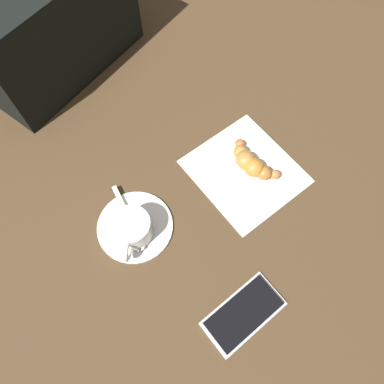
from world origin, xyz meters
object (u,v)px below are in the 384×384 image
object	(u,v)px
napkin	(245,171)
laptop_bag	(59,31)
sugar_packet	(120,232)
teaspoon	(133,229)
espresso_cup	(132,229)
croissant	(251,163)
cell_phone	(244,313)
saucer	(135,226)

from	to	relation	value
napkin	laptop_bag	size ratio (longest dim) A/B	0.57
sugar_packet	napkin	size ratio (longest dim) A/B	0.33
teaspoon	napkin	xyz separation A→B (m)	(-0.23, 0.08, -0.01)
espresso_cup	napkin	xyz separation A→B (m)	(-0.23, 0.07, -0.03)
croissant	cell_phone	distance (m)	0.28
cell_phone	teaspoon	bearing A→B (deg)	-87.00
teaspoon	saucer	bearing A→B (deg)	-149.05
saucer	croissant	bearing A→B (deg)	159.77
espresso_cup	croissant	distance (m)	0.26
napkin	sugar_packet	bearing A→B (deg)	-20.87
espresso_cup	cell_phone	world-z (taller)	espresso_cup
saucer	croissant	distance (m)	0.25
croissant	teaspoon	bearing A→B (deg)	-18.92
saucer	cell_phone	bearing A→B (deg)	91.43
teaspoon	cell_phone	world-z (taller)	teaspoon
sugar_packet	saucer	bearing A→B (deg)	77.49
teaspoon	croissant	size ratio (longest dim) A/B	1.13
croissant	sugar_packet	bearing A→B (deg)	-20.29
laptop_bag	sugar_packet	bearing A→B (deg)	56.11
teaspoon	sugar_packet	xyz separation A→B (m)	(0.02, -0.01, 0.00)
espresso_cup	croissant	size ratio (longest dim) A/B	0.71
teaspoon	napkin	size ratio (longest dim) A/B	0.68
espresso_cup	cell_phone	xyz separation A→B (m)	(-0.02, 0.23, -0.03)
saucer	cell_phone	distance (m)	0.24
sugar_packet	croissant	xyz separation A→B (m)	(-0.26, 0.10, 0.01)
sugar_packet	teaspoon	bearing A→B (deg)	63.85
espresso_cup	teaspoon	xyz separation A→B (m)	(-0.01, -0.01, -0.02)
espresso_cup	napkin	bearing A→B (deg)	162.30
sugar_packet	laptop_bag	xyz separation A→B (m)	(-0.21, -0.36, 0.09)
teaspoon	croissant	bearing A→B (deg)	161.08
espresso_cup	sugar_packet	distance (m)	0.03
sugar_packet	napkin	bearing A→B (deg)	77.43
sugar_packet	laptop_bag	distance (m)	0.43
espresso_cup	napkin	distance (m)	0.25
saucer	sugar_packet	size ratio (longest dim) A/B	2.10
sugar_packet	croissant	bearing A→B (deg)	78.01
espresso_cup	laptop_bag	size ratio (longest dim) A/B	0.24
cell_phone	laptop_bag	distance (m)	0.64
teaspoon	napkin	bearing A→B (deg)	160.51
saucer	teaspoon	size ratio (longest dim) A/B	1.01
cell_phone	laptop_bag	xyz separation A→B (m)	(-0.18, -0.61, 0.10)
sugar_packet	laptop_bag	size ratio (longest dim) A/B	0.19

